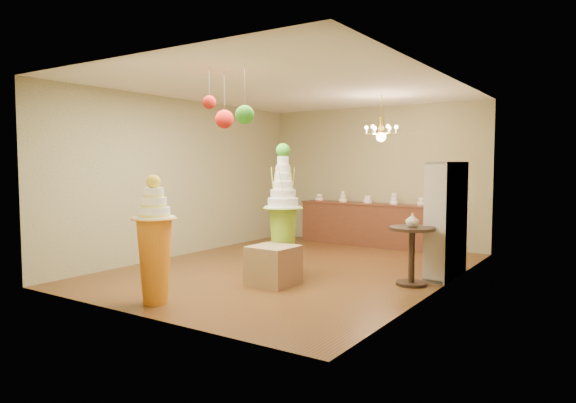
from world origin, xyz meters
The scene contains 17 objects.
floor centered at (0.00, 0.00, 0.00)m, with size 6.50×6.50×0.00m, color #583417.
ceiling centered at (0.00, 0.00, 3.00)m, with size 6.50×6.50×0.00m, color silver.
wall_back centered at (0.00, 3.25, 1.50)m, with size 5.00×0.04×3.00m, color #97936B.
wall_front centered at (0.00, -3.25, 1.50)m, with size 5.00×0.04×3.00m, color #97936B.
wall_left centered at (-2.50, 0.00, 1.50)m, with size 0.04×6.50×3.00m, color #97936B.
wall_right centered at (2.50, 0.00, 1.50)m, with size 0.04×6.50×3.00m, color #97936B.
pedestal_green centered at (0.24, -0.64, 0.83)m, with size 0.63×0.63×2.08m.
pedestal_orange centered at (-0.28, -2.77, 0.68)m, with size 0.53×0.53×1.63m.
burlap_riser centered at (0.39, -1.12, 0.29)m, with size 0.63×0.63×0.57m, color #987C52.
sideboard centered at (0.00, 2.97, 0.48)m, with size 3.04×0.54×1.16m.
shelving_unit centered at (2.34, 0.80, 0.90)m, with size 0.33×1.20×1.80m.
round_table centered at (2.09, -0.03, 0.55)m, with size 0.77×0.77×0.85m.
vase centered at (2.09, -0.03, 0.96)m, with size 0.19×0.19×0.20m, color beige.
pom_red_left centered at (0.11, -1.86, 2.37)m, with size 0.25×0.25×0.76m.
pom_green_mid centered at (0.68, -2.14, 2.37)m, with size 0.24×0.24×0.74m.
pom_red_right centered at (0.19, -2.24, 2.55)m, with size 0.17×0.17×0.54m.
chandelier centered at (0.94, 1.45, 2.30)m, with size 0.78×0.78×0.85m.
Camera 1 is at (4.66, -7.17, 1.77)m, focal length 32.00 mm.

